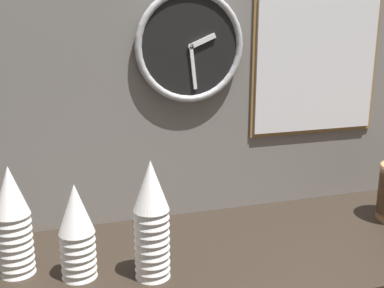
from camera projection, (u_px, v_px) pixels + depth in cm
name	position (u px, v px, depth cm)	size (l,w,h in cm)	color
ground_plane	(249.00, 251.00, 129.49)	(160.00, 56.00, 4.00)	black
wall_tiled_back	(218.00, 40.00, 139.74)	(160.00, 3.00, 105.00)	slate
cup_stack_center_left	(152.00, 220.00, 109.71)	(8.32, 8.32, 28.55)	white
cup_stack_far_left	(13.00, 221.00, 111.39)	(8.32, 8.32, 26.70)	white
cup_stack_left	(77.00, 231.00, 110.34)	(8.32, 8.32, 22.98)	white
wall_clock	(190.00, 46.00, 134.67)	(31.63, 2.70, 31.63)	black
menu_board	(317.00, 65.00, 148.96)	(43.42, 1.32, 43.68)	olive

